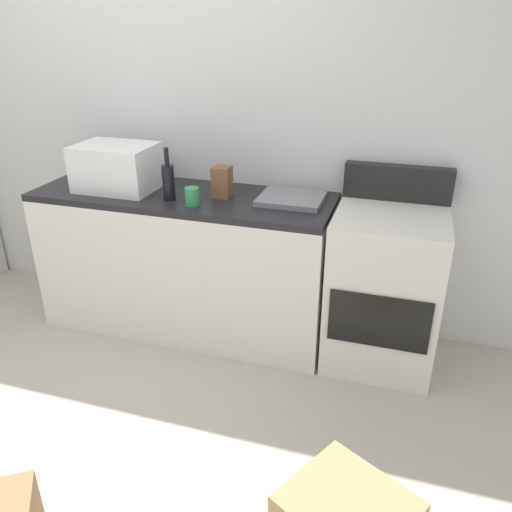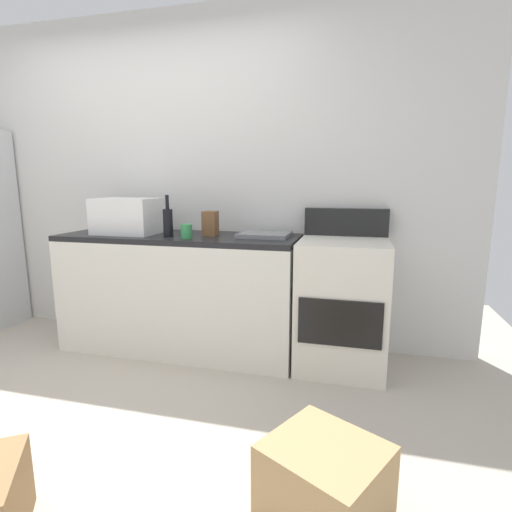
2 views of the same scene
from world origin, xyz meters
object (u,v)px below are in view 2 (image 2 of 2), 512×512
at_px(coffee_mug, 186,231).
at_px(cardboard_box_large, 325,480).
at_px(microwave, 128,216).
at_px(knife_block, 210,223).
at_px(stove_oven, 342,302).
at_px(wine_bottle, 168,222).

bearing_deg(coffee_mug, cardboard_box_large, -47.27).
bearing_deg(cardboard_box_large, coffee_mug, 132.73).
height_order(microwave, knife_block, microwave).
height_order(knife_block, cardboard_box_large, knife_block).
distance_m(microwave, coffee_mug, 0.57).
distance_m(stove_oven, microwave, 1.72).
bearing_deg(cardboard_box_large, knife_block, 125.65).
height_order(wine_bottle, knife_block, wine_bottle).
relative_size(stove_oven, wine_bottle, 3.67).
xyz_separation_m(stove_oven, knife_block, (-0.97, 0.01, 0.52)).
bearing_deg(microwave, coffee_mug, -14.41).
distance_m(coffee_mug, cardboard_box_large, 1.78).
distance_m(wine_bottle, knife_block, 0.31).
xyz_separation_m(stove_oven, wine_bottle, (-1.24, -0.12, 0.54)).
bearing_deg(stove_oven, microwave, -178.86).
distance_m(wine_bottle, cardboard_box_large, 1.94).
distance_m(microwave, wine_bottle, 0.39).
distance_m(stove_oven, coffee_mug, 1.20).
relative_size(wine_bottle, coffee_mug, 3.00).
relative_size(stove_oven, knife_block, 6.11).
relative_size(coffee_mug, cardboard_box_large, 0.24).
bearing_deg(wine_bottle, microwave, 166.47).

